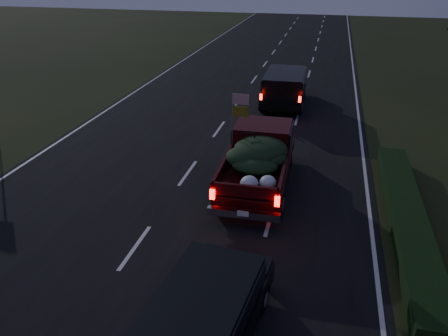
% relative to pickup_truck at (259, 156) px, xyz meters
% --- Properties ---
extents(ground, '(120.00, 120.00, 0.00)m').
position_rel_pickup_truck_xyz_m(ground, '(-2.80, -4.82, -1.13)').
color(ground, black).
rests_on(ground, ground).
extents(road_asphalt, '(14.00, 120.00, 0.02)m').
position_rel_pickup_truck_xyz_m(road_asphalt, '(-2.80, -4.82, -1.12)').
color(road_asphalt, black).
rests_on(road_asphalt, ground).
extents(hedge_row, '(1.00, 10.00, 0.60)m').
position_rel_pickup_truck_xyz_m(hedge_row, '(5.00, -1.82, -0.83)').
color(hedge_row, black).
rests_on(hedge_row, ground).
extents(pickup_truck, '(2.33, 5.81, 3.02)m').
position_rel_pickup_truck_xyz_m(pickup_truck, '(0.00, 0.00, 0.00)').
color(pickup_truck, '#3C080A').
rests_on(pickup_truck, ground).
extents(lead_suv, '(2.31, 5.35, 1.53)m').
position_rel_pickup_truck_xyz_m(lead_suv, '(-0.17, 9.95, 0.02)').
color(lead_suv, black).
rests_on(lead_suv, ground).
extents(rear_suv, '(2.37, 4.68, 1.29)m').
position_rel_pickup_truck_xyz_m(rear_suv, '(0.14, -7.89, -0.15)').
color(rear_suv, black).
rests_on(rear_suv, ground).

